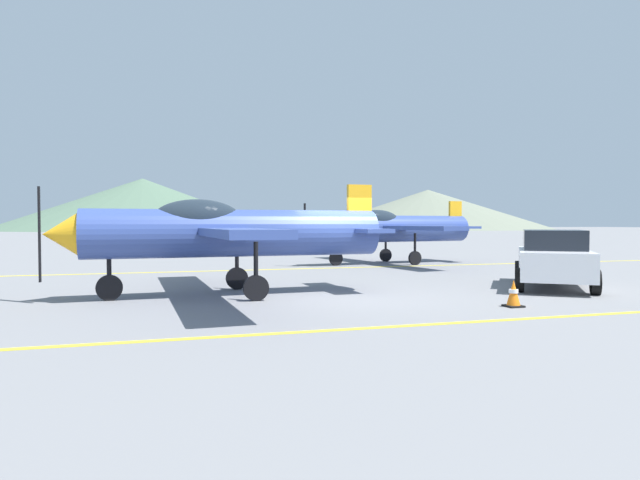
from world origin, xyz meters
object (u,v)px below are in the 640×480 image
airplane_mid (390,228)px  traffic_cone_side (513,294)px  car_sedan (553,257)px  airplane_near (224,231)px

airplane_mid → traffic_cone_side: (-2.65, -12.51, -1.32)m
airplane_mid → car_sedan: airplane_mid is taller
car_sedan → traffic_cone_side: size_ratio=7.69×
airplane_mid → traffic_cone_side: bearing=-102.0°
car_sedan → traffic_cone_side: car_sedan is taller
airplane_near → airplane_mid: bearing=46.4°
airplane_near → car_sedan: bearing=-5.5°
airplane_near → traffic_cone_side: 6.96m
airplane_mid → traffic_cone_side: size_ratio=16.19×
airplane_near → traffic_cone_side: airplane_near is taller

